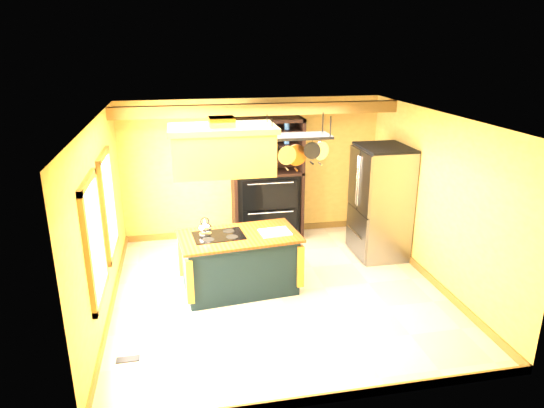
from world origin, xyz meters
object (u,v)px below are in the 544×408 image
object	(u,v)px
range_hood	(223,148)
refrigerator	(380,204)
kitchen_island	(239,262)
hutch	(267,193)
pot_rack	(298,143)

from	to	relation	value
range_hood	refrigerator	distance (m)	3.24
kitchen_island	refrigerator	world-z (taller)	refrigerator
refrigerator	hutch	xyz separation A→B (m)	(-1.82, 1.18, -0.05)
range_hood	pot_rack	xyz separation A→B (m)	(1.10, 0.01, 0.03)
pot_rack	hutch	size ratio (longest dim) A/B	0.43
pot_rack	refrigerator	distance (m)	2.34
kitchen_island	hutch	world-z (taller)	hutch
kitchen_island	range_hood	world-z (taller)	range_hood
range_hood	kitchen_island	bearing A→B (deg)	0.16
pot_rack	refrigerator	size ratio (longest dim) A/B	0.52
pot_rack	hutch	distance (m)	2.46
pot_rack	kitchen_island	bearing A→B (deg)	-179.35
range_hood	hutch	world-z (taller)	range_hood
pot_rack	range_hood	bearing A→B (deg)	-179.44
kitchen_island	pot_rack	bearing A→B (deg)	-5.46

